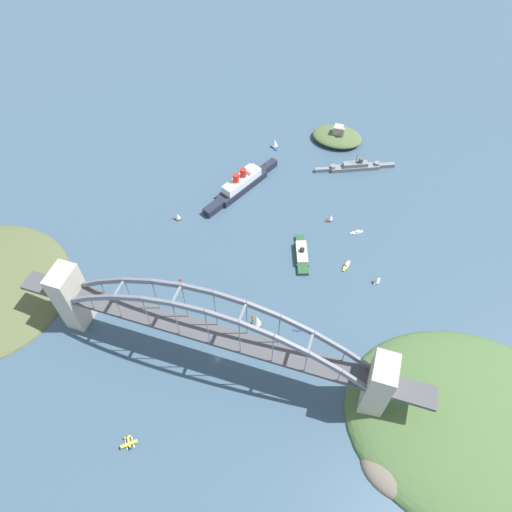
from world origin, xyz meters
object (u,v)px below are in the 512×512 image
at_px(small_boat_2, 377,280).
at_px(small_boat_5, 357,232).
at_px(naval_cruiser, 356,166).
at_px(small_boat_0, 257,320).
at_px(small_boat_3, 275,143).
at_px(small_boat_4, 331,218).
at_px(fort_island_mid_harbor, 337,136).
at_px(ocean_liner, 242,184).
at_px(harbor_arch_bridge, 214,336).
at_px(seaplane_taxiing_near_bridge, 129,443).
at_px(small_boat_1, 178,216).
at_px(small_boat_7, 346,266).
at_px(harbor_ferry_steamer, 302,254).
at_px(small_boat_6, 303,329).
at_px(channel_marker_buoy, 181,279).

height_order(small_boat_2, small_boat_5, small_boat_2).
relative_size(naval_cruiser, small_boat_0, 5.59).
height_order(small_boat_3, small_boat_4, small_boat_3).
bearing_deg(fort_island_mid_harbor, small_boat_5, -70.42).
relative_size(ocean_liner, small_boat_5, 8.35).
relative_size(harbor_arch_bridge, fort_island_mid_harbor, 5.58).
relative_size(naval_cruiser, seaplane_taxiing_near_bridge, 7.64).
xyz_separation_m(naval_cruiser, small_boat_1, (-122.17, -101.74, 0.35)).
height_order(small_boat_2, small_boat_7, small_boat_2).
bearing_deg(small_boat_5, harbor_ferry_steamer, -134.69).
bearing_deg(small_boat_2, seaplane_taxiing_near_bridge, -126.75).
xyz_separation_m(small_boat_3, small_boat_5, (89.78, -80.15, -3.50)).
bearing_deg(small_boat_4, fort_island_mid_harbor, 98.83).
relative_size(harbor_arch_bridge, small_boat_4, 35.40).
bearing_deg(small_boat_4, ocean_liner, 171.25).
distance_m(naval_cruiser, small_boat_1, 158.99).
relative_size(seaplane_taxiing_near_bridge, small_boat_7, 0.80).
relative_size(small_boat_2, small_boat_6, 0.69).
relative_size(naval_cruiser, small_boat_6, 5.77).
bearing_deg(small_boat_7, small_boat_0, -125.64).
distance_m(seaplane_taxiing_near_bridge, small_boat_1, 171.99).
xyz_separation_m(small_boat_3, small_boat_7, (88.38, -114.54, -3.33)).
distance_m(ocean_liner, small_boat_0, 129.31).
bearing_deg(seaplane_taxiing_near_bridge, channel_marker_buoy, 99.17).
relative_size(small_boat_1, small_boat_3, 0.74).
bearing_deg(harbor_arch_bridge, small_boat_1, 125.11).
height_order(harbor_arch_bridge, small_boat_4, harbor_arch_bridge).
relative_size(harbor_ferry_steamer, small_boat_6, 3.25).
xyz_separation_m(ocean_liner, small_boat_5, (99.93, -18.30, -5.32)).
height_order(small_boat_1, small_boat_5, small_boat_1).
xyz_separation_m(small_boat_1, small_boat_5, (136.73, 29.10, -2.50)).
bearing_deg(harbor_ferry_steamer, small_boat_1, 176.54).
relative_size(small_boat_5, channel_marker_buoy, 3.46).
height_order(small_boat_4, small_boat_7, small_boat_4).
bearing_deg(small_boat_6, small_boat_3, 112.14).
distance_m(naval_cruiser, small_boat_5, 74.12).
relative_size(seaplane_taxiing_near_bridge, small_boat_1, 1.20).
bearing_deg(ocean_liner, small_boat_4, -8.75).
distance_m(small_boat_0, small_boat_7, 81.40).
bearing_deg(small_boat_0, channel_marker_buoy, 164.16).
xyz_separation_m(harbor_arch_bridge, small_boat_0, (16.18, 30.77, -23.01)).
relative_size(small_boat_0, small_boat_1, 1.64).
distance_m(small_boat_0, small_boat_6, 31.02).
bearing_deg(small_boat_1, small_boat_0, -39.04).
height_order(naval_cruiser, fort_island_mid_harbor, naval_cruiser).
bearing_deg(naval_cruiser, small_boat_7, -82.99).
bearing_deg(seaplane_taxiing_near_bridge, ocean_liner, 91.89).
bearing_deg(small_boat_2, small_boat_5, 116.91).
distance_m(small_boat_4, small_boat_7, 45.88).
bearing_deg(small_boat_6, seaplane_taxiing_near_bridge, -126.39).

